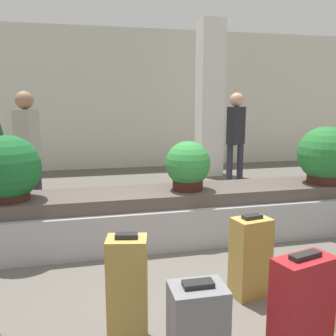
{
  "coord_description": "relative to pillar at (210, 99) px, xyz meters",
  "views": [
    {
      "loc": [
        -0.96,
        -2.56,
        1.59
      ],
      "look_at": [
        0.0,
        1.46,
        0.84
      ],
      "focal_mm": 40.0,
      "sensor_mm": 36.0,
      "label": 1
    }
  ],
  "objects": [
    {
      "name": "ground_plane",
      "position": [
        -1.75,
        -4.98,
        -1.6
      ],
      "size": [
        18.0,
        18.0,
        0.0
      ],
      "primitive_type": "plane",
      "color": "#59544C"
    },
    {
      "name": "suitcase_4",
      "position": [
        -1.39,
        -4.92,
        -1.27
      ],
      "size": [
        0.33,
        0.26,
        0.69
      ],
      "rotation": [
        0.0,
        0.0,
        0.19
      ],
      "color": "#A3843D",
      "rests_on": "ground_plane"
    },
    {
      "name": "traveler_1",
      "position": [
        -3.38,
        -2.26,
        -0.58
      ],
      "size": [
        0.36,
        0.35,
        1.71
      ],
      "rotation": [
        0.0,
        0.0,
        2.4
      ],
      "color": "#282833",
      "rests_on": "ground_plane"
    },
    {
      "name": "suitcase_7",
      "position": [
        -1.45,
        -5.73,
        -1.26
      ],
      "size": [
        0.41,
        0.28,
        0.71
      ],
      "rotation": [
        0.0,
        0.0,
        0.25
      ],
      "color": "maroon",
      "rests_on": "ground_plane"
    },
    {
      "name": "pillar",
      "position": [
        0.0,
        0.0,
        0.0
      ],
      "size": [
        0.49,
        0.49,
        3.2
      ],
      "color": "silver",
      "rests_on": "ground_plane"
    },
    {
      "name": "carousel",
      "position": [
        -1.75,
        -3.53,
        -1.32
      ],
      "size": [
        8.95,
        0.83,
        0.59
      ],
      "color": "#9E9EA3",
      "rests_on": "ground_plane"
    },
    {
      "name": "suitcase_6",
      "position": [
        -2.07,
        -5.64,
        -1.33
      ],
      "size": [
        0.33,
        0.26,
        0.56
      ],
      "rotation": [
        0.0,
        0.0,
        -0.02
      ],
      "color": "slate",
      "rests_on": "ground_plane"
    },
    {
      "name": "potted_plant_1",
      "position": [
        0.18,
        -3.64,
        -0.67
      ],
      "size": [
        0.66,
        0.66,
        0.69
      ],
      "color": "#381914",
      "rests_on": "carousel"
    },
    {
      "name": "suitcase_1",
      "position": [
        -2.44,
        -5.31,
        -1.23
      ],
      "size": [
        0.29,
        0.24,
        0.76
      ],
      "rotation": [
        0.0,
        0.0,
        -0.21
      ],
      "color": "#A3843D",
      "rests_on": "ground_plane"
    },
    {
      "name": "potted_plant_2",
      "position": [
        -1.53,
        -3.58,
        -0.74
      ],
      "size": [
        0.51,
        0.51,
        0.55
      ],
      "color": "#381914",
      "rests_on": "carousel"
    },
    {
      "name": "potted_plant_0",
      "position": [
        -3.41,
        -3.59,
        -0.7
      ],
      "size": [
        0.66,
        0.66,
        0.66
      ],
      "color": "#381914",
      "rests_on": "carousel"
    },
    {
      "name": "traveler_0",
      "position": [
        -0.03,
        -1.45,
        -0.57
      ],
      "size": [
        0.37,
        0.32,
        1.71
      ],
      "rotation": [
        0.0,
        0.0,
        0.57
      ],
      "color": "#282833",
      "rests_on": "ground_plane"
    },
    {
      "name": "back_wall",
      "position": [
        -1.75,
        1.26,
        0.0
      ],
      "size": [
        18.0,
        0.06,
        3.2
      ],
      "color": "beige",
      "rests_on": "ground_plane"
    }
  ]
}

